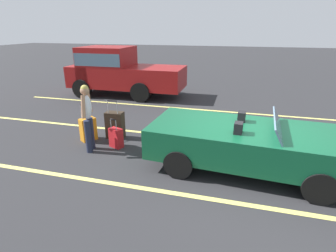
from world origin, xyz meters
TOP-DOWN VIEW (x-y plane):
  - ground_plane at (0.00, 0.00)m, footprint 80.00×80.00m
  - lot_line_near at (0.00, -1.31)m, footprint 18.00×0.12m
  - lot_line_mid at (0.00, 1.39)m, footprint 18.00×0.12m
  - lot_line_far at (0.00, 4.09)m, footprint 18.00×0.12m
  - convertible_car at (0.21, -0.01)m, footprint 4.25×2.06m
  - suitcase_large_black at (-3.48, 0.83)m, footprint 0.49×0.32m
  - suitcase_medium_bright at (-4.11, 0.49)m, footprint 0.42×0.47m
  - suitcase_small_carryon at (-3.19, 0.28)m, footprint 0.39×0.32m
  - traveler_person at (-3.72, -0.07)m, footprint 0.28×0.61m
  - parked_pickup_truck_near at (-5.53, 5.45)m, footprint 5.02×2.11m

SIDE VIEW (x-z plane):
  - ground_plane at x=0.00m, z-range 0.00..0.00m
  - lot_line_near at x=0.00m, z-range 0.00..0.00m
  - lot_line_mid at x=0.00m, z-range 0.00..0.00m
  - lot_line_far at x=0.00m, z-range 0.00..0.00m
  - suitcase_small_carryon at x=-3.19m, z-range -0.13..0.64m
  - suitcase_medium_bright at x=-4.11m, z-range -0.19..0.82m
  - suitcase_large_black at x=-3.48m, z-range -0.18..0.92m
  - convertible_car at x=0.21m, z-range -0.03..1.21m
  - traveler_person at x=-3.72m, z-range 0.10..1.76m
  - parked_pickup_truck_near at x=-5.53m, z-range 0.06..2.16m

